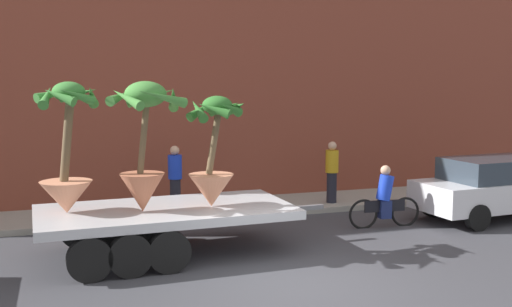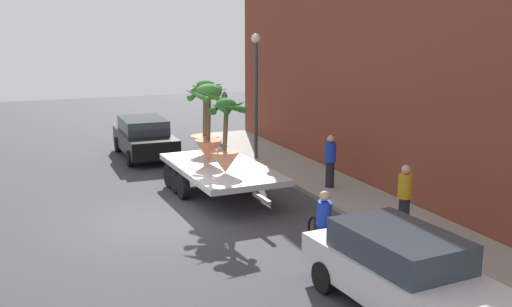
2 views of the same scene
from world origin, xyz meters
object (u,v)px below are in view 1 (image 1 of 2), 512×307
Objects in this scene: flatbed_trailer at (154,219)px; potted_palm_rear at (213,160)px; potted_palm_middle at (144,146)px; potted_palm_front at (67,160)px; pedestrian_near_gate at (332,171)px; cyclist at (385,200)px; pedestrian_far_left at (175,177)px; parked_car at (499,187)px.

flatbed_trailer is 1.68m from potted_palm_rear.
potted_palm_rear is at bearing 2.66° from potted_palm_middle.
potted_palm_front is 1.48× the size of pedestrian_near_gate.
potted_palm_rear reaches higher than cyclist.
flatbed_trailer is at bearing -4.20° from potted_palm_front.
potted_palm_front reaches higher than flatbed_trailer.
pedestrian_near_gate is at bearing 95.75° from cyclist.
cyclist is (5.87, 0.93, -1.60)m from potted_palm_middle.
flatbed_trailer is 3.61m from pedestrian_far_left.
parked_car reaches higher than flatbed_trailer.
pedestrian_near_gate is at bearing 30.17° from flatbed_trailer.
potted_palm_middle is 0.54× the size of parked_car.
pedestrian_near_gate is at bearing 143.88° from parked_car.
potted_palm_front is at bearing -156.75° from pedestrian_near_gate.
potted_palm_middle reaches higher than cyclist.
parked_car is 2.74× the size of pedestrian_near_gate.
potted_palm_front is (-2.83, 0.28, 0.07)m from potted_palm_rear.
pedestrian_near_gate reaches higher than cyclist.
pedestrian_far_left is at bearing 50.69° from potted_palm_front.
parked_car is at bearing -19.90° from pedestrian_far_left.
parked_car is (3.26, -0.11, 0.16)m from cyclist.
potted_palm_front is at bearing 174.37° from potted_palm_rear.
potted_palm_front is 0.54× the size of parked_car.
flatbed_trailer is 5.71m from cyclist.
pedestrian_near_gate is at bearing 23.25° from potted_palm_front.
flatbed_trailer is 1.31× the size of parked_car.
cyclist is (4.48, 0.86, -1.26)m from potted_palm_rear.
pedestrian_near_gate is at bearing -3.73° from pedestrian_far_left.
potted_palm_front reaches higher than parked_car.
potted_palm_front is 7.74m from pedestrian_near_gate.
potted_palm_rear is 0.89× the size of potted_palm_front.
potted_palm_rear is 1.22× the size of cyclist.
potted_palm_rear is 1.43m from potted_palm_middle.
parked_car is 4.34m from pedestrian_near_gate.
pedestrian_far_left is at bearing 72.55° from flatbed_trailer.
cyclist is at bearing 178.11° from parked_car.
parked_car is at bearing 5.57° from potted_palm_rear.
cyclist is at bearing 4.56° from potted_palm_front.
pedestrian_near_gate is at bearing 38.05° from potted_palm_rear.
potted_palm_middle is (-0.20, -0.22, 1.51)m from flatbed_trailer.
potted_palm_rear is at bearing -88.21° from pedestrian_far_left.
potted_palm_front is at bearing 175.80° from flatbed_trailer.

